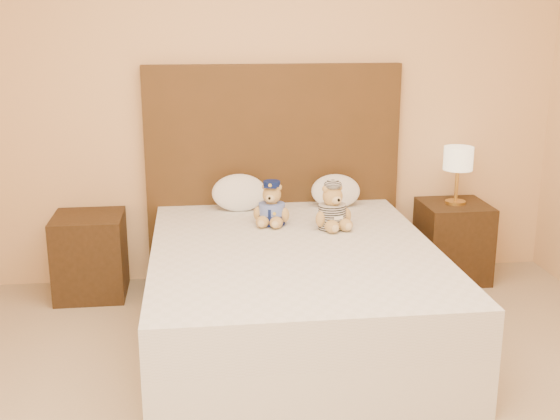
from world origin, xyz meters
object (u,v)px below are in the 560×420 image
object	(u,v)px
lamp	(458,161)
pillow_right	(336,189)
teddy_prisoner	(332,206)
nightstand_left	(90,256)
nightstand_right	(453,241)
bed	(294,292)
pillow_left	(239,191)
teddy_police	(272,203)

from	to	relation	value
lamp	pillow_right	world-z (taller)	lamp
teddy_prisoner	nightstand_left	bearing A→B (deg)	144.79
nightstand_right	lamp	bearing A→B (deg)	180.00
bed	pillow_right	bearing A→B (deg)	63.91
lamp	teddy_prisoner	distance (m)	1.09
lamp	pillow_left	size ratio (longest dim) A/B	1.09
teddy_prisoner	pillow_left	distance (m)	0.74
teddy_police	teddy_prisoner	distance (m)	0.38
lamp	bed	bearing A→B (deg)	-147.38
bed	pillow_left	size ratio (longest dim) A/B	5.47
nightstand_right	pillow_right	distance (m)	0.93
nightstand_right	lamp	size ratio (longest dim) A/B	1.38
nightstand_right	pillow_left	bearing A→B (deg)	178.86
lamp	nightstand_right	bearing A→B (deg)	0.00
nightstand_left	pillow_left	bearing A→B (deg)	1.72
teddy_police	pillow_right	world-z (taller)	teddy_police
teddy_police	teddy_prisoner	size ratio (longest dim) A/B	0.98
teddy_police	pillow_right	bearing A→B (deg)	56.22
nightstand_left	teddy_police	distance (m)	1.29
bed	nightstand_right	xyz separation A→B (m)	(1.25, 0.80, -0.00)
bed	pillow_right	world-z (taller)	pillow_right
teddy_police	nightstand_right	bearing A→B (deg)	32.78
teddy_police	pillow_left	size ratio (longest dim) A/B	0.75
nightstand_right	lamp	world-z (taller)	lamp
nightstand_right	teddy_prisoner	distance (m)	1.16
pillow_left	nightstand_right	bearing A→B (deg)	-1.14
bed	teddy_prisoner	size ratio (longest dim) A/B	7.08
lamp	teddy_police	size ratio (longest dim) A/B	1.45
lamp	teddy_police	bearing A→B (deg)	-165.26
nightstand_right	lamp	distance (m)	0.57
nightstand_left	teddy_prisoner	world-z (taller)	teddy_prisoner
bed	nightstand_right	bearing A→B (deg)	32.62
bed	teddy_prisoner	world-z (taller)	teddy_prisoner
pillow_right	teddy_prisoner	bearing A→B (deg)	-103.81
teddy_police	lamp	bearing A→B (deg)	32.78
pillow_right	teddy_police	bearing A→B (deg)	-141.82
nightstand_right	pillow_right	xyz separation A→B (m)	(-0.84, 0.03, 0.39)
nightstand_right	pillow_left	world-z (taller)	pillow_left
teddy_police	pillow_left	distance (m)	0.42
teddy_police	pillow_left	xyz separation A→B (m)	(-0.18, 0.38, -0.01)
nightstand_right	teddy_prisoner	world-z (taller)	teddy_prisoner
pillow_left	teddy_prisoner	bearing A→B (deg)	-43.53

